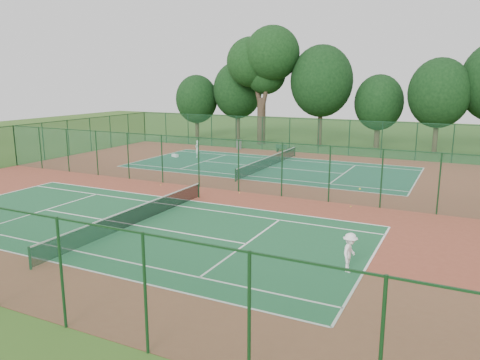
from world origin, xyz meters
name	(u,v)px	position (x,y,z in m)	size (l,w,h in m)	color
ground	(218,189)	(0.00, 0.00, 0.00)	(120.00, 120.00, 0.00)	#31551A
red_pad	(218,189)	(0.00, 0.00, 0.01)	(40.00, 36.00, 0.01)	brown
court_near	(134,225)	(0.00, -9.00, 0.01)	(23.77, 10.97, 0.01)	#1B5731
court_far	(269,167)	(0.00, 9.00, 0.01)	(23.77, 10.97, 0.01)	#1B583D
fence_north	(304,136)	(0.00, 18.00, 1.76)	(40.00, 0.09, 3.50)	#174727
fence_west	(15,146)	(-20.00, 0.00, 1.76)	(0.09, 36.00, 3.50)	#174629
fence_divider	(218,164)	(0.00, 0.00, 1.76)	(40.00, 0.09, 3.50)	#194D32
tennis_net_near	(134,215)	(0.00, -9.00, 0.54)	(0.10, 12.90, 0.97)	#163E20
tennis_net_far	(269,161)	(0.00, 9.00, 0.54)	(0.10, 12.90, 0.97)	#133419
player_near	(350,253)	(11.35, -10.05, 0.81)	(1.02, 0.58, 1.57)	white
player_far	(198,149)	(-8.16, 10.68, 0.83)	(0.59, 0.39, 1.63)	white
trash_bin	(239,144)	(-6.96, 17.19, 0.53)	(0.57, 0.57, 1.03)	gray
bench	(282,148)	(-2.06, 17.21, 0.42)	(1.33, 0.49, 0.80)	#12351B
kit_bag	(175,156)	(-10.22, 9.88, 0.15)	(0.76, 0.28, 0.28)	white
stray_ball_a	(240,193)	(1.84, -0.45, 0.04)	(0.07, 0.07, 0.07)	#D4F138
stray_ball_b	(351,207)	(9.21, -0.60, 0.04)	(0.07, 0.07, 0.07)	#E2EF37
stray_ball_c	(161,185)	(-4.21, -0.82, 0.04)	(0.07, 0.07, 0.07)	yellow
big_tree	(263,61)	(-6.39, 22.18, 9.29)	(8.55, 6.25, 13.13)	#38291E
evergreen_row	(325,145)	(0.50, 24.25, 0.00)	(39.00, 5.00, 12.00)	black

